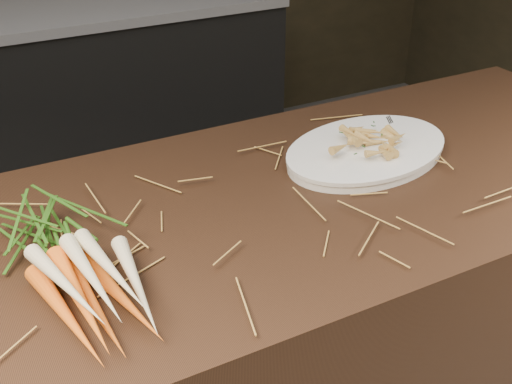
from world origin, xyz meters
TOP-DOWN VIEW (x-y plane):
  - back_counter at (0.30, 2.18)m, footprint 1.82×0.62m
  - straw_bedding at (0.00, 0.30)m, footprint 1.40×0.60m
  - root_veg_bunch at (-0.16, 0.26)m, footprint 0.20×0.47m
  - serving_platter at (0.51, 0.36)m, footprint 0.44×0.34m
  - roasted_veg_heap at (0.51, 0.36)m, footprint 0.22×0.18m
  - serving_fork at (0.65, 0.37)m, footprint 0.08×0.14m

SIDE VIEW (x-z plane):
  - back_counter at x=0.30m, z-range 0.00..0.84m
  - straw_bedding at x=0.00m, z-range 0.90..0.92m
  - serving_platter at x=0.51m, z-range 0.90..0.92m
  - serving_fork at x=0.65m, z-range 0.92..0.92m
  - root_veg_bunch at x=-0.16m, z-range 0.90..0.99m
  - roasted_veg_heap at x=0.51m, z-range 0.92..0.97m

